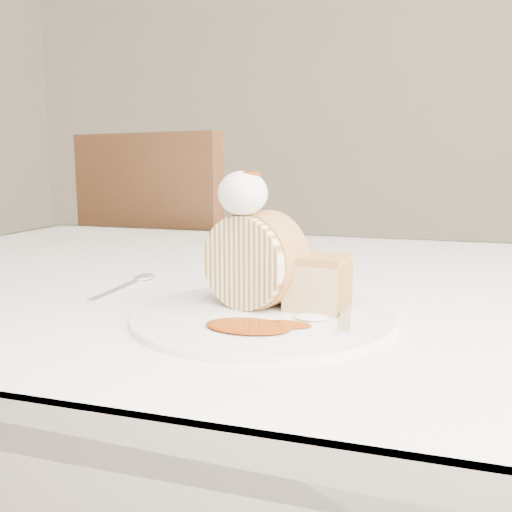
% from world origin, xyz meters
% --- Properties ---
extents(table, '(1.40, 0.90, 0.75)m').
position_xyz_m(table, '(0.00, 0.20, 0.66)').
color(table, white).
rests_on(table, ground).
extents(chair_far, '(0.56, 0.56, 0.98)m').
position_xyz_m(chair_far, '(-0.49, 0.87, 0.56)').
color(chair_far, brown).
rests_on(chair_far, ground).
extents(plate, '(0.30, 0.30, 0.01)m').
position_xyz_m(plate, '(0.03, -0.01, 0.75)').
color(plate, white).
rests_on(plate, table).
extents(roulade_slice, '(0.11, 0.08, 0.10)m').
position_xyz_m(roulade_slice, '(0.01, 0.02, 0.81)').
color(roulade_slice, '#FCE8AF').
rests_on(roulade_slice, plate).
extents(cake_chunk, '(0.07, 0.06, 0.05)m').
position_xyz_m(cake_chunk, '(0.08, 0.02, 0.78)').
color(cake_chunk, '#C08148').
rests_on(cake_chunk, plate).
extents(whipped_cream, '(0.05, 0.05, 0.04)m').
position_xyz_m(whipped_cream, '(0.00, -0.00, 0.88)').
color(whipped_cream, silver).
rests_on(whipped_cream, roulade_slice).
extents(caramel_drizzle, '(0.03, 0.02, 0.01)m').
position_xyz_m(caramel_drizzle, '(0.01, -0.00, 0.90)').
color(caramel_drizzle, '#832E05').
rests_on(caramel_drizzle, whipped_cream).
extents(caramel_pool, '(0.09, 0.06, 0.00)m').
position_xyz_m(caramel_pool, '(0.03, -0.06, 0.76)').
color(caramel_pool, '#832E05').
rests_on(caramel_pool, plate).
extents(fork, '(0.04, 0.16, 0.00)m').
position_xyz_m(fork, '(0.11, -0.00, 0.76)').
color(fork, silver).
rests_on(fork, plate).
extents(spoon, '(0.03, 0.14, 0.00)m').
position_xyz_m(spoon, '(-0.18, 0.05, 0.75)').
color(spoon, silver).
rests_on(spoon, table).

